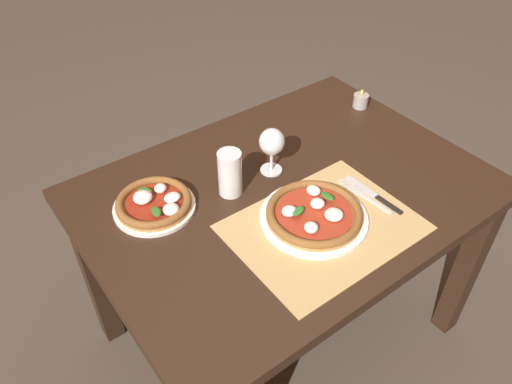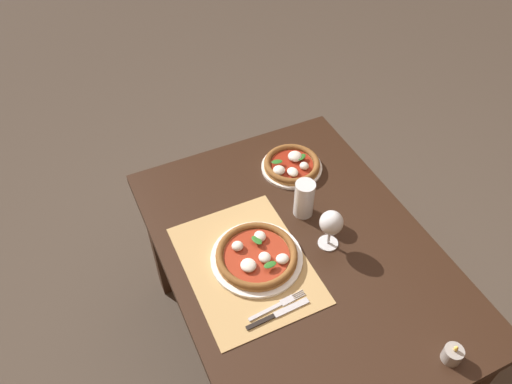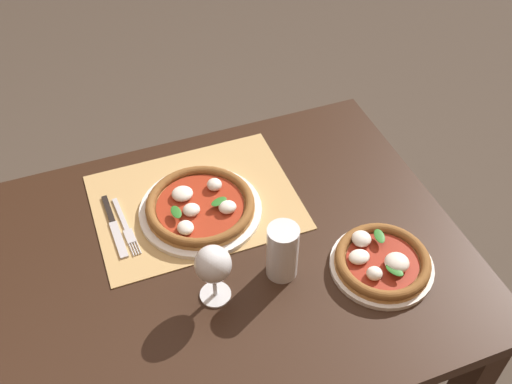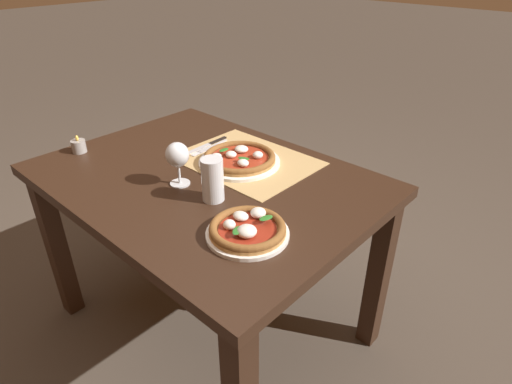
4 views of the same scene
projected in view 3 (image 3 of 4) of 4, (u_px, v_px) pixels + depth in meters
The scene contains 8 objects.
dining_table at pixel (211, 287), 1.48m from camera, with size 1.21×0.88×0.74m.
paper_placemat at pixel (195, 202), 1.53m from camera, with size 0.51×0.39×0.00m, color tan.
pizza_near at pixel (200, 207), 1.49m from camera, with size 0.31×0.31×0.05m.
pizza_far at pixel (382, 262), 1.37m from camera, with size 0.24×0.24×0.05m.
wine_glass at pixel (213, 266), 1.26m from camera, with size 0.08×0.08×0.16m.
pint_glass at pixel (282, 252), 1.33m from camera, with size 0.07×0.07×0.15m.
fork at pixel (126, 226), 1.47m from camera, with size 0.03×0.20×0.00m.
knife at pixel (114, 226), 1.47m from camera, with size 0.03×0.22×0.01m.
Camera 3 is at (0.20, 0.85, 1.85)m, focal length 42.00 mm.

